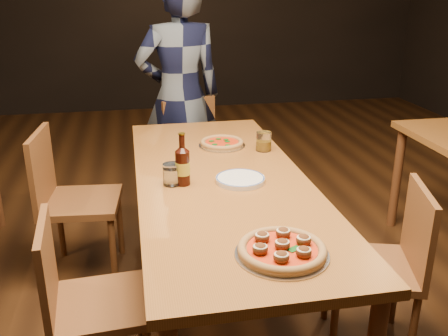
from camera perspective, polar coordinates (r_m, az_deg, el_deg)
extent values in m
plane|color=black|center=(2.73, -0.20, -15.93)|extent=(9.00, 9.00, 0.00)
cube|color=brown|center=(2.37, -0.23, -1.62)|extent=(0.80, 2.00, 0.04)
cylinder|color=brown|center=(3.35, -8.94, -1.94)|extent=(0.06, 0.06, 0.71)
cylinder|color=brown|center=(3.43, 2.48, -1.14)|extent=(0.06, 0.06, 0.71)
cylinder|color=brown|center=(3.62, 19.15, -1.11)|extent=(0.06, 0.06, 0.71)
cylinder|color=#B7B7BF|center=(1.74, 6.62, -9.77)|extent=(0.32, 0.32, 0.01)
cylinder|color=#B17749|center=(1.73, 6.64, -9.44)|extent=(0.30, 0.30, 0.02)
torus|color=#B17749|center=(1.73, 6.65, -9.20)|extent=(0.30, 0.30, 0.03)
cylinder|color=#B20A0E|center=(1.73, 6.65, -9.15)|extent=(0.24, 0.24, 0.00)
cylinder|color=#B7B7BF|center=(2.82, -0.24, 2.60)|extent=(0.26, 0.26, 0.01)
cylinder|color=#B17749|center=(2.82, -0.24, 2.80)|extent=(0.24, 0.24, 0.02)
torus|color=#B17749|center=(2.82, -0.24, 2.95)|extent=(0.24, 0.24, 0.03)
cylinder|color=#B20A0E|center=(2.82, -0.24, 2.98)|extent=(0.19, 0.19, 0.00)
cylinder|color=white|center=(2.32, 1.87, -1.33)|extent=(0.23, 0.23, 0.02)
cylinder|color=black|center=(2.27, -4.74, -0.01)|extent=(0.07, 0.07, 0.16)
cylinder|color=black|center=(2.23, -4.83, 2.87)|extent=(0.03, 0.03, 0.08)
cylinder|color=gold|center=(2.27, -4.74, -0.01)|extent=(0.07, 0.07, 0.06)
cylinder|color=white|center=(2.28, -6.00, -0.72)|extent=(0.08, 0.08, 0.10)
cylinder|color=#9F6D12|center=(2.74, 4.56, 3.06)|extent=(0.08, 0.08, 0.10)
imported|color=black|center=(3.58, -5.06, 8.06)|extent=(0.68, 0.50, 1.70)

